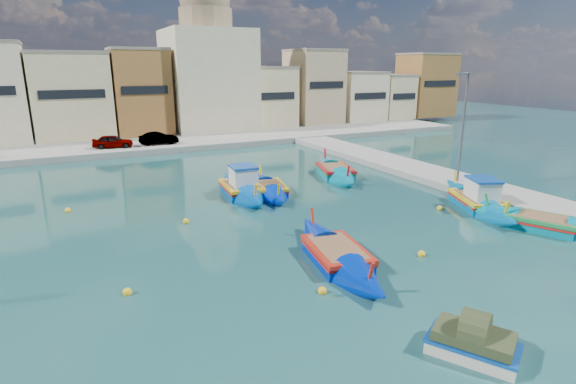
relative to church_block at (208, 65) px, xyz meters
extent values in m
plane|color=#154141|center=(-10.00, -40.00, -8.41)|extent=(160.00, 160.00, 0.00)
cube|color=gray|center=(8.00, -40.00, -8.16)|extent=(4.00, 70.00, 0.50)
cube|color=gray|center=(-10.00, -8.00, -8.11)|extent=(80.00, 8.00, 0.60)
cube|color=beige|center=(-15.74, -0.28, -3.31)|extent=(7.88, 7.44, 8.99)
cube|color=gray|center=(-15.74, -0.28, 1.33)|extent=(8.04, 7.59, 0.30)
cube|color=black|center=(-15.74, -4.05, -2.86)|extent=(6.30, 0.10, 0.90)
cube|color=#A46B33|center=(-8.46, -0.93, -3.09)|extent=(6.17, 6.13, 9.43)
cube|color=gray|center=(-8.46, -0.93, 1.77)|extent=(6.29, 6.26, 0.30)
cube|color=black|center=(-8.46, -4.05, -2.62)|extent=(4.93, 0.10, 0.90)
cube|color=tan|center=(-0.95, -0.15, -4.78)|extent=(7.31, 7.69, 6.05)
cube|color=gray|center=(-0.95, -0.15, -1.60)|extent=(7.46, 7.85, 0.30)
cube|color=black|center=(-0.95, -4.05, -4.48)|extent=(5.85, 0.10, 0.90)
cube|color=beige|center=(7.02, -0.35, -4.10)|extent=(7.54, 7.30, 7.41)
cube|color=gray|center=(7.02, -0.35, -0.25)|extent=(7.69, 7.45, 0.30)
cube|color=black|center=(7.02, -4.05, -3.73)|extent=(6.03, 0.10, 0.90)
cube|color=tan|center=(14.93, -0.51, -2.99)|extent=(6.36, 6.97, 9.63)
cube|color=gray|center=(14.93, -0.51, 1.98)|extent=(6.48, 7.11, 0.30)
cube|color=black|center=(14.93, -4.05, -2.51)|extent=(5.09, 0.10, 0.90)
cube|color=beige|center=(22.15, -0.65, -4.48)|extent=(6.63, 6.70, 6.65)
cube|color=gray|center=(22.15, -0.65, -1.01)|extent=(6.76, 6.83, 0.30)
cube|color=black|center=(22.15, -4.05, -4.15)|extent=(5.30, 0.10, 0.90)
cube|color=beige|center=(28.26, -0.25, -4.71)|extent=(5.08, 7.51, 6.20)
cube|color=gray|center=(28.26, -0.25, -1.45)|extent=(5.18, 7.66, 0.30)
cube|color=black|center=(28.26, -4.05, -4.40)|extent=(4.06, 0.10, 0.90)
cube|color=#A46B33|center=(35.15, -1.00, -3.14)|extent=(7.79, 6.00, 9.33)
cube|color=gray|center=(35.15, -1.00, 1.67)|extent=(7.95, 6.12, 0.30)
cube|color=black|center=(35.15, -4.05, -2.68)|extent=(6.23, 0.10, 0.90)
cube|color=beige|center=(0.00, 0.00, -1.81)|extent=(10.00, 10.00, 12.00)
cylinder|color=#9E8466|center=(0.00, 0.00, 5.39)|extent=(6.40, 6.40, 2.40)
cylinder|color=#595B60|center=(7.50, -34.00, -4.41)|extent=(0.16, 0.16, 8.00)
cylinder|color=#595B60|center=(7.10, -34.00, -0.51)|extent=(1.00, 0.10, 0.10)
cube|color=#595B60|center=(6.60, -34.00, -0.56)|extent=(0.35, 0.15, 0.18)
imported|color=#4C1919|center=(-12.87, -9.50, -7.17)|extent=(3.97, 2.16, 1.28)
imported|color=#4C1919|center=(-8.44, -9.50, -7.17)|extent=(3.86, 1.38, 1.27)
cube|color=#0066A0|center=(5.00, -37.90, -8.20)|extent=(3.36, 4.18, 1.03)
cone|color=#0066A0|center=(6.23, -35.12, -8.15)|extent=(3.24, 3.91, 2.63)
cone|color=#0066A0|center=(3.77, -40.68, -8.15)|extent=(3.24, 3.91, 2.63)
cube|color=yellow|center=(5.00, -37.90, -7.77)|extent=(3.52, 4.40, 0.18)
cube|color=red|center=(5.00, -37.90, -7.96)|extent=(3.48, 4.29, 0.10)
cube|color=olive|center=(5.00, -37.90, -7.69)|extent=(2.94, 3.76, 0.06)
cylinder|color=yellow|center=(6.35, -34.85, -7.48)|extent=(0.33, 0.50, 1.12)
cylinder|color=yellow|center=(3.65, -40.95, -7.48)|extent=(0.33, 0.50, 1.12)
cube|color=white|center=(4.78, -38.39, -7.13)|extent=(2.07, 2.29, 1.13)
cube|color=#0F47A5|center=(4.78, -38.39, -6.50)|extent=(2.20, 2.44, 0.12)
cube|color=#004CA9|center=(-6.85, -28.74, -8.19)|extent=(2.52, 3.69, 1.10)
cone|color=#004CA9|center=(-6.57, -25.86, -8.13)|extent=(2.49, 3.45, 2.74)
cone|color=#004CA9|center=(-7.13, -31.62, -8.13)|extent=(2.49, 3.45, 2.74)
cube|color=yellow|center=(-6.85, -28.74, -7.73)|extent=(2.62, 3.89, 0.20)
cube|color=red|center=(-6.85, -28.74, -7.93)|extent=(2.63, 3.77, 0.11)
cube|color=olive|center=(-6.85, -28.74, -7.64)|extent=(2.16, 3.34, 0.07)
cylinder|color=yellow|center=(-6.55, -25.58, -7.42)|extent=(0.20, 0.53, 1.19)
cylinder|color=yellow|center=(-7.15, -31.91, -7.42)|extent=(0.20, 0.53, 1.19)
cube|color=white|center=(-6.90, -29.25, -7.04)|extent=(1.70, 1.92, 1.21)
cube|color=#0F47A5|center=(-6.90, -29.25, -6.37)|extent=(1.80, 2.05, 0.13)
cube|color=#00819E|center=(1.63, -27.16, -8.19)|extent=(3.19, 4.14, 1.10)
cone|color=#00819E|center=(2.52, -24.28, -8.13)|extent=(3.11, 3.88, 2.78)
cone|color=#00819E|center=(0.73, -30.04, -8.13)|extent=(3.11, 3.88, 2.78)
cube|color=#AC1219|center=(1.63, -27.16, -7.72)|extent=(3.34, 4.35, 0.20)
cube|color=#197F33|center=(1.63, -27.16, -7.92)|extent=(3.32, 4.23, 0.11)
cube|color=olive|center=(1.63, -27.16, -7.63)|extent=(2.78, 3.72, 0.07)
cylinder|color=#AC1219|center=(2.61, -24.00, -7.41)|extent=(0.30, 0.54, 1.20)
cylinder|color=#AC1219|center=(0.64, -30.32, -7.41)|extent=(0.30, 0.54, 1.20)
cube|color=#0027AC|center=(-5.12, -29.38, -8.21)|extent=(2.54, 3.32, 0.99)
cone|color=#0027AC|center=(-4.61, -26.97, -8.16)|extent=(2.50, 3.14, 2.43)
cone|color=#0027AC|center=(-5.62, -31.79, -8.16)|extent=(2.50, 3.14, 2.43)
cube|color=gold|center=(-5.12, -29.38, -7.80)|extent=(2.65, 3.50, 0.18)
cube|color=red|center=(-5.12, -29.38, -7.97)|extent=(2.65, 3.39, 0.10)
cube|color=olive|center=(-5.12, -29.38, -7.72)|extent=(2.20, 3.00, 0.06)
cylinder|color=gold|center=(-4.56, -26.73, -7.52)|extent=(0.23, 0.48, 1.07)
cylinder|color=gold|center=(-5.67, -32.03, -7.52)|extent=(0.23, 0.48, 1.07)
cube|color=#0023A6|center=(-6.99, -40.77, -8.20)|extent=(2.66, 3.84, 1.03)
cone|color=#0023A6|center=(-6.48, -37.89, -8.15)|extent=(2.61, 3.57, 2.62)
cone|color=#0023A6|center=(-7.51, -43.64, -8.15)|extent=(2.61, 3.57, 2.62)
cube|color=red|center=(-6.99, -40.77, -7.77)|extent=(2.78, 4.04, 0.19)
cube|color=red|center=(-6.99, -40.77, -7.95)|extent=(2.78, 3.92, 0.10)
cube|color=olive|center=(-6.99, -40.77, -7.68)|extent=(2.30, 3.47, 0.06)
cylinder|color=red|center=(-6.42, -37.61, -7.48)|extent=(0.23, 0.51, 1.13)
cylinder|color=red|center=(-7.56, -43.92, -7.48)|extent=(0.23, 0.51, 1.13)
cube|color=#007F96|center=(5.00, -42.21, -8.20)|extent=(3.15, 3.69, 1.02)
cone|color=#007F96|center=(3.92, -39.86, -8.15)|extent=(3.07, 3.51, 2.52)
cube|color=#1B8942|center=(5.00, -42.21, -7.78)|extent=(3.30, 3.88, 0.18)
cube|color=red|center=(5.00, -42.21, -7.96)|extent=(3.27, 3.78, 0.10)
cube|color=olive|center=(5.00, -42.21, -7.70)|extent=(2.76, 3.30, 0.06)
cylinder|color=#1B8942|center=(3.81, -39.63, -7.49)|extent=(0.33, 0.50, 1.11)
cube|color=beige|center=(-7.00, -48.24, -8.27)|extent=(2.44, 2.85, 0.63)
cube|color=#0F47A5|center=(-7.00, -48.24, -7.98)|extent=(2.52, 2.94, 0.11)
cube|color=#2D381E|center=(-7.00, -48.24, -7.73)|extent=(2.25, 2.58, 0.31)
cylinder|color=#2D381E|center=(-7.00, -48.24, -7.58)|extent=(1.59, 2.20, 0.54)
sphere|color=yellow|center=(-15.72, -39.62, -8.33)|extent=(0.36, 0.36, 0.36)
sphere|color=yellow|center=(-11.65, -32.64, -8.33)|extent=(0.36, 0.36, 0.36)
sphere|color=yellow|center=(-3.79, -22.92, -8.33)|extent=(0.36, 0.36, 0.36)
sphere|color=yellow|center=(-17.45, -27.56, -8.33)|extent=(0.36, 0.36, 0.36)
sphere|color=yellow|center=(2.66, -37.24, -8.33)|extent=(0.36, 0.36, 0.36)
sphere|color=yellow|center=(-9.02, -42.90, -8.33)|extent=(0.36, 0.36, 0.36)
sphere|color=yellow|center=(-3.16, -41.96, -8.33)|extent=(0.36, 0.36, 0.36)
camera|label=1|loc=(-17.19, -56.15, 0.03)|focal=28.00mm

